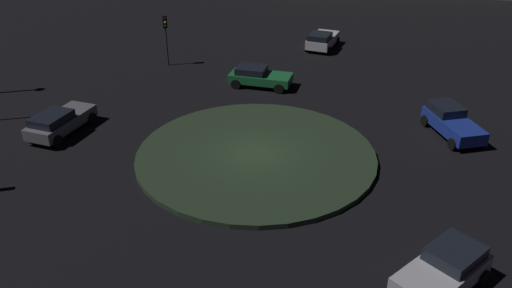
{
  "coord_description": "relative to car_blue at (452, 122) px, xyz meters",
  "views": [
    {
      "loc": [
        -8.46,
        21.57,
        13.26
      ],
      "look_at": [
        0.0,
        0.0,
        0.74
      ],
      "focal_mm": 35.67,
      "sensor_mm": 36.0,
      "label": 1
    }
  ],
  "objects": [
    {
      "name": "car_grey",
      "position": [
        20.62,
        7.99,
        -0.02
      ],
      "size": [
        2.07,
        4.32,
        1.43
      ],
      "rotation": [
        0.0,
        0.0,
        -1.54
      ],
      "color": "slate",
      "rests_on": "ground_plane"
    },
    {
      "name": "roundabout_island",
      "position": [
        9.32,
        6.41,
        -0.65
      ],
      "size": [
        12.51,
        12.51,
        0.26
      ],
      "primitive_type": "cylinder",
      "color": "#263823",
      "rests_on": "ground_plane"
    },
    {
      "name": "car_blue",
      "position": [
        0.0,
        0.0,
        0.0
      ],
      "size": [
        3.69,
        4.36,
        1.52
      ],
      "rotation": [
        0.0,
        0.0,
        2.16
      ],
      "color": "#1E38A5",
      "rests_on": "ground_plane"
    },
    {
      "name": "car_green",
      "position": [
        12.77,
        -2.86,
        -0.06
      ],
      "size": [
        4.38,
        2.42,
        1.36
      ],
      "rotation": [
        0.0,
        0.0,
        3.24
      ],
      "color": "#1E7238",
      "rests_on": "ground_plane"
    },
    {
      "name": "traffic_light_southeast",
      "position": [
        20.78,
        -4.33,
        1.93
      ],
      "size": [
        0.39,
        0.38,
        3.8
      ],
      "rotation": [
        0.0,
        0.0,
        2.39
      ],
      "color": "#2D2D2D",
      "rests_on": "ground_plane"
    },
    {
      "name": "car_white",
      "position": [
        10.86,
        -12.67,
        -0.01
      ],
      "size": [
        2.12,
        4.11,
        1.47
      ],
      "rotation": [
        0.0,
        0.0,
        -1.59
      ],
      "color": "white",
      "rests_on": "ground_plane"
    },
    {
      "name": "ground_plane",
      "position": [
        9.32,
        6.41,
        -0.78
      ],
      "size": [
        117.27,
        117.27,
        0.0
      ],
      "primitive_type": "plane",
      "color": "black"
    },
    {
      "name": "car_silver",
      "position": [
        -0.34,
        12.82,
        0.01
      ],
      "size": [
        3.38,
        4.21,
        1.51
      ],
      "rotation": [
        0.0,
        0.0,
        1.07
      ],
      "color": "silver",
      "rests_on": "ground_plane"
    }
  ]
}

